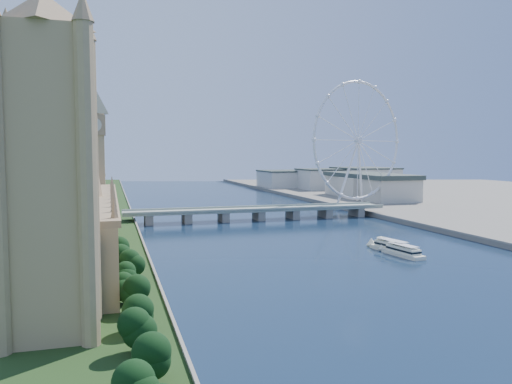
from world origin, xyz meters
name	(u,v)px	position (x,y,z in m)	size (l,w,h in m)	color
tree_row	(131,306)	(-113.00, 58.00, 8.62)	(8.64, 184.64, 19.88)	black
victoria_tower	(47,155)	(-135.00, 55.00, 54.49)	(28.16, 28.16, 112.00)	tan
parliament_range	(91,225)	(-128.00, 170.00, 18.48)	(24.00, 200.00, 70.00)	tan
big_ben	(95,137)	(-128.00, 278.00, 66.57)	(20.02, 20.02, 110.00)	tan
westminster_bridge	(259,212)	(0.00, 300.00, 6.63)	(220.00, 22.00, 9.50)	gray
london_eye	(358,141)	(119.98, 355.08, 67.52)	(113.60, 39.12, 124.30)	silver
county_hall	(369,200)	(175.00, 430.00, 0.00)	(54.00, 144.00, 35.00)	beige
city_skyline	(231,182)	(39.22, 560.08, 16.96)	(505.00, 280.00, 32.00)	beige
tour_boat_near	(392,252)	(33.30, 149.22, 0.00)	(8.15, 31.78, 7.04)	#EFECC7
tour_boat_far	(403,256)	(32.40, 136.66, 0.00)	(7.74, 30.27, 6.69)	#EBEACD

